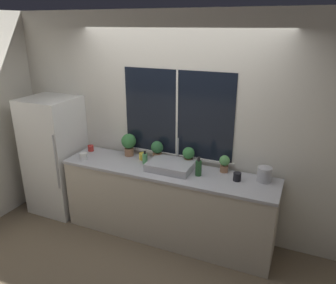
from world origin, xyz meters
TOP-DOWN VIEW (x-y plane):
  - ground_plane at (0.00, 0.00)m, footprint 14.00×14.00m
  - wall_back at (0.00, 0.63)m, footprint 8.00×0.09m
  - wall_left at (-2.31, 1.50)m, footprint 0.06×7.00m
  - counter at (0.00, 0.28)m, footprint 2.61×0.59m
  - refrigerator at (-1.69, 0.29)m, footprint 0.68×0.65m
  - sink at (0.04, 0.31)m, footprint 0.52×0.43m
  - potted_plant_far_left at (-0.63, 0.49)m, footprint 0.19×0.19m
  - potted_plant_center_left at (-0.22, 0.49)m, footprint 0.15×0.15m
  - potted_plant_center_right at (0.20, 0.49)m, footprint 0.15×0.15m
  - potted_plant_far_right at (0.64, 0.49)m, footprint 0.12×0.12m
  - soap_bottle at (-0.31, 0.33)m, footprint 0.06×0.06m
  - bottle_tall at (0.39, 0.29)m, footprint 0.07×0.07m
  - mug_black at (0.82, 0.33)m, footprint 0.09×0.09m
  - mug_white at (-1.09, 0.15)m, footprint 0.09×0.09m
  - mug_red at (-1.18, 0.42)m, footprint 0.08×0.08m
  - mug_yellow at (-0.40, 0.45)m, footprint 0.09×0.09m
  - kettle at (1.10, 0.44)m, footprint 0.16×0.16m

SIDE VIEW (x-z plane):
  - ground_plane at x=0.00m, z-range 0.00..0.00m
  - counter at x=0.00m, z-range 0.00..0.92m
  - refrigerator at x=-1.69m, z-range 0.00..1.62m
  - mug_red at x=-1.18m, z-range 0.91..0.99m
  - mug_white at x=-1.09m, z-range 0.91..1.00m
  - mug_yellow at x=-0.40m, z-range 0.91..1.00m
  - sink at x=0.04m, z-range 0.80..1.12m
  - mug_black at x=0.82m, z-range 0.91..1.01m
  - soap_bottle at x=-0.31m, z-range 0.90..1.07m
  - kettle at x=1.10m, z-range 0.91..1.09m
  - bottle_tall at x=0.39m, z-range 0.90..1.12m
  - potted_plant_far_right at x=0.64m, z-range 0.93..1.13m
  - potted_plant_center_right at x=0.20m, z-range 0.93..1.17m
  - potted_plant_center_left at x=-0.22m, z-range 0.93..1.18m
  - potted_plant_far_left at x=-0.63m, z-range 0.94..1.23m
  - wall_left at x=-2.31m, z-range 0.00..2.70m
  - wall_back at x=0.00m, z-range 0.00..2.70m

